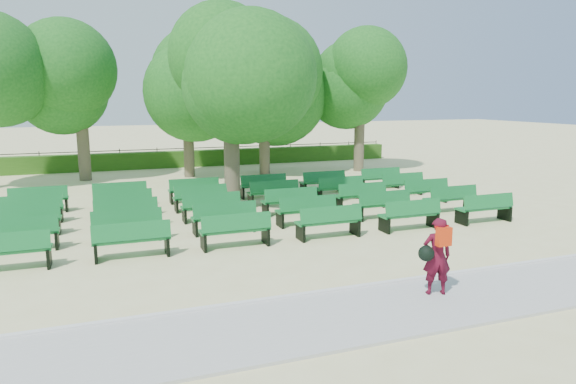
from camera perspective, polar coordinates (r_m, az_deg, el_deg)
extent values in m
plane|color=beige|center=(16.09, -5.11, -3.51)|extent=(120.00, 120.00, 0.00)
cube|color=#AEAEAA|center=(9.50, 7.07, -13.51)|extent=(30.00, 2.20, 0.06)
cube|color=silver|center=(10.44, 4.13, -11.06)|extent=(30.00, 0.12, 0.10)
cube|color=#2E5C17|center=(29.56, -12.30, 3.59)|extent=(26.00, 0.70, 0.90)
cube|color=#12692C|center=(16.82, -4.11, -1.26)|extent=(1.86, 0.60, 0.06)
cube|color=#12692C|center=(16.57, -3.92, -0.54)|extent=(1.84, 0.23, 0.43)
cylinder|color=brown|center=(18.01, -6.25, 3.29)|extent=(0.54, 0.54, 3.28)
ellipsoid|color=#1E631C|center=(17.89, -6.45, 12.83)|extent=(4.90, 4.90, 4.41)
imported|color=#4B0A1B|center=(10.48, 16.21, -6.87)|extent=(0.64, 0.52, 1.54)
cube|color=red|center=(10.22, 16.92, -4.76)|extent=(0.29, 0.14, 0.36)
sphere|color=black|center=(10.24, 15.11, -6.61)|extent=(0.31, 0.31, 0.31)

